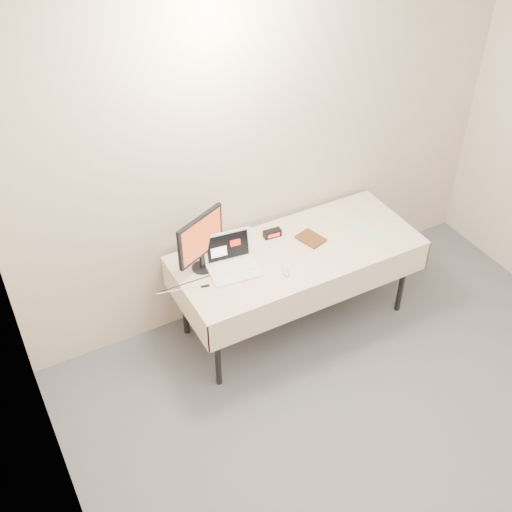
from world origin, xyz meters
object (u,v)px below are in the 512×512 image
laptop (232,261)px  monitor (201,239)px  book (305,233)px  table (297,256)px

laptop → monitor: size_ratio=0.86×
monitor → book: 0.81m
monitor → book: bearing=-32.3°
book → table: bearing=-171.9°
monitor → book: monitor is taller
laptop → book: 0.60m
table → laptop: size_ratio=4.83×
book → laptop: bearing=162.6°
table → monitor: 0.79m
laptop → monitor: (-0.19, 0.09, 0.20)m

